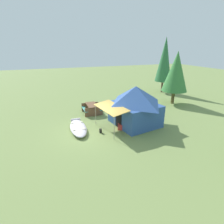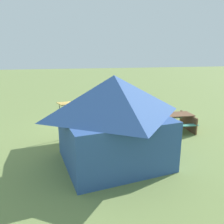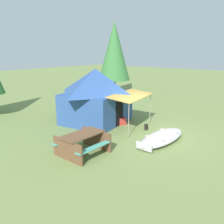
{
  "view_description": "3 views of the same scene",
  "coord_description": "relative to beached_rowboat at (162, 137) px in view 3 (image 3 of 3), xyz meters",
  "views": [
    {
      "loc": [
        10.84,
        -2.59,
        5.55
      ],
      "look_at": [
        -0.97,
        1.85,
        0.89
      ],
      "focal_mm": 28.64,
      "sensor_mm": 36.0,
      "label": 1
    },
    {
      "loc": [
        1.32,
        10.23,
        3.61
      ],
      "look_at": [
        -0.59,
        1.28,
        1.15
      ],
      "focal_mm": 36.41,
      "sensor_mm": 36.0,
      "label": 2
    },
    {
      "loc": [
        -9.37,
        -5.17,
        3.82
      ],
      "look_at": [
        -0.86,
        1.73,
        0.96
      ],
      "focal_mm": 37.97,
      "sensor_mm": 36.0,
      "label": 3
    }
  ],
  "objects": [
    {
      "name": "pine_tree_back_left",
      "position": [
        7.81,
        8.83,
        3.56
      ],
      "size": [
        2.74,
        2.74,
        6.26
      ],
      "color": "brown",
      "rests_on": "ground_plane"
    },
    {
      "name": "fuel_can",
      "position": [
        0.94,
        1.35,
        -0.05
      ],
      "size": [
        0.25,
        0.25,
        0.29
      ],
      "primitive_type": "cylinder",
      "rotation": [
        0.0,
        0.0,
        1.09
      ],
      "color": "black",
      "rests_on": "ground_plane"
    },
    {
      "name": "picnic_table",
      "position": [
        -2.98,
        1.77,
        0.3
      ],
      "size": [
        1.71,
        1.57,
        0.8
      ],
      "color": "brown",
      "rests_on": "ground_plane"
    },
    {
      "name": "cooler_box",
      "position": [
        0.82,
        2.85,
        -0.01
      ],
      "size": [
        0.64,
        0.52,
        0.37
      ],
      "primitive_type": "cube",
      "rotation": [
        0.0,
        0.0,
        2.69
      ],
      "color": "#C03530",
      "rests_on": "ground_plane"
    },
    {
      "name": "ground_plane",
      "position": [
        0.61,
        0.82,
        -0.19
      ],
      "size": [
        80.0,
        80.0,
        0.0
      ],
      "primitive_type": "plane",
      "color": "olive"
    },
    {
      "name": "beached_rowboat",
      "position": [
        0.0,
        0.0,
        0.0
      ],
      "size": [
        3.02,
        1.22,
        0.37
      ],
      "color": "silver",
      "rests_on": "ground_plane"
    },
    {
      "name": "canvas_cabin_tent",
      "position": [
        0.41,
        4.19,
        1.31
      ],
      "size": [
        3.9,
        4.7,
        2.9
      ],
      "color": "#2F5294",
      "rests_on": "ground_plane"
    }
  ]
}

